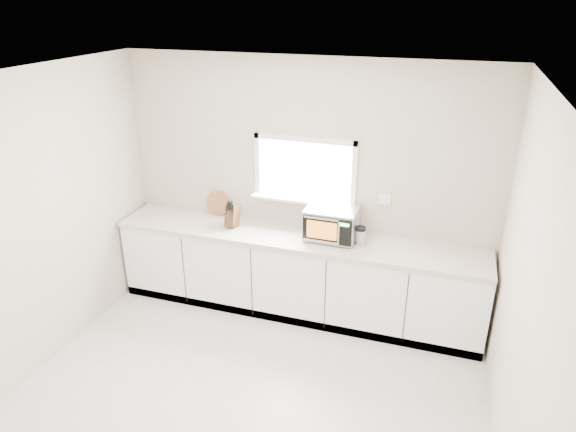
% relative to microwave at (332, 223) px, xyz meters
% --- Properties ---
extents(ground, '(4.00, 4.00, 0.00)m').
position_rel_microwave_xyz_m(ground, '(-0.36, -1.74, -1.09)').
color(ground, beige).
rests_on(ground, ground).
extents(back_wall, '(4.00, 0.17, 2.70)m').
position_rel_microwave_xyz_m(back_wall, '(-0.36, 0.25, 0.27)').
color(back_wall, beige).
rests_on(back_wall, ground).
extents(cabinets, '(3.92, 0.60, 0.88)m').
position_rel_microwave_xyz_m(cabinets, '(-0.36, -0.04, -0.65)').
color(cabinets, white).
rests_on(cabinets, ground).
extents(countertop, '(3.92, 0.64, 0.04)m').
position_rel_microwave_xyz_m(countertop, '(-0.36, -0.05, -0.19)').
color(countertop, beige).
rests_on(countertop, cabinets).
extents(microwave, '(0.52, 0.44, 0.33)m').
position_rel_microwave_xyz_m(microwave, '(0.00, 0.00, 0.00)').
color(microwave, black).
rests_on(microwave, countertop).
extents(knife_block, '(0.11, 0.22, 0.32)m').
position_rel_microwave_xyz_m(knife_block, '(-1.08, -0.05, -0.04)').
color(knife_block, '#4A311A').
rests_on(knife_block, countertop).
extents(cutting_board, '(0.27, 0.07, 0.27)m').
position_rel_microwave_xyz_m(cutting_board, '(-1.38, 0.20, -0.04)').
color(cutting_board, '#A26A3E').
rests_on(cutting_board, countertop).
extents(coffee_grinder, '(0.11, 0.11, 0.19)m').
position_rel_microwave_xyz_m(coffee_grinder, '(0.30, -0.03, -0.08)').
color(coffee_grinder, '#B0B2B8').
rests_on(coffee_grinder, countertop).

